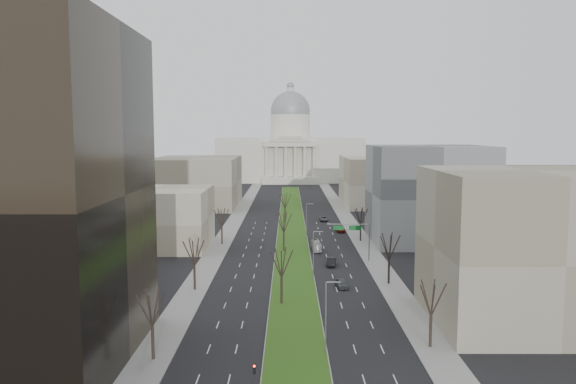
{
  "coord_description": "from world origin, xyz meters",
  "views": [
    {
      "loc": [
        -0.85,
        -47.02,
        27.4
      ],
      "look_at": [
        -1.08,
        112.03,
        10.33
      ],
      "focal_mm": 35.0,
      "sensor_mm": 36.0,
      "label": 1
    }
  ],
  "objects_px": {
    "car_red": "(340,229)",
    "car_grey_far": "(324,219)",
    "car_grey_near": "(342,283)",
    "box_van": "(316,246)",
    "car_black": "(331,262)"
  },
  "relations": [
    {
      "from": "car_black",
      "to": "box_van",
      "type": "height_order",
      "value": "box_van"
    },
    {
      "from": "car_black",
      "to": "car_grey_far",
      "type": "height_order",
      "value": "car_black"
    },
    {
      "from": "car_black",
      "to": "car_red",
      "type": "height_order",
      "value": "car_black"
    },
    {
      "from": "car_red",
      "to": "box_van",
      "type": "xyz_separation_m",
      "value": [
        -7.67,
        -24.13,
        0.29
      ]
    },
    {
      "from": "car_grey_near",
      "to": "car_red",
      "type": "bearing_deg",
      "value": 77.29
    },
    {
      "from": "car_grey_near",
      "to": "car_black",
      "type": "relative_size",
      "value": 0.91
    },
    {
      "from": "car_grey_near",
      "to": "car_red",
      "type": "height_order",
      "value": "car_red"
    },
    {
      "from": "car_black",
      "to": "car_red",
      "type": "distance_m",
      "value": 39.77
    },
    {
      "from": "car_black",
      "to": "car_red",
      "type": "bearing_deg",
      "value": 90.53
    },
    {
      "from": "car_grey_near",
      "to": "car_red",
      "type": "distance_m",
      "value": 55.8
    },
    {
      "from": "car_red",
      "to": "car_grey_far",
      "type": "relative_size",
      "value": 1.06
    },
    {
      "from": "car_grey_far",
      "to": "car_red",
      "type": "bearing_deg",
      "value": -81.41
    },
    {
      "from": "car_grey_near",
      "to": "car_grey_far",
      "type": "height_order",
      "value": "car_grey_near"
    },
    {
      "from": "car_grey_near",
      "to": "box_van",
      "type": "height_order",
      "value": "box_van"
    },
    {
      "from": "box_van",
      "to": "car_red",
      "type": "bearing_deg",
      "value": 70.2
    }
  ]
}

